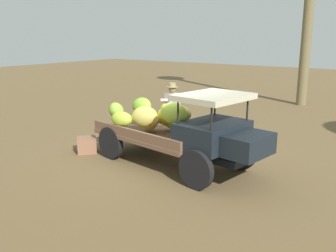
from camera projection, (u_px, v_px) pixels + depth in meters
The scene contains 4 objects.
ground_plane at pixel (163, 158), 9.54m from camera, with size 60.00×60.00×0.00m, color brown.
truck at pixel (180, 129), 8.73m from camera, with size 4.61×2.27×1.85m.
farmer at pixel (172, 109), 10.71m from camera, with size 0.53×0.49×1.76m.
wooden_crate at pixel (87, 145), 9.98m from camera, with size 0.47×0.49×0.41m, color #8C5F45.
Camera 1 is at (5.35, -7.32, 3.07)m, focal length 39.80 mm.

